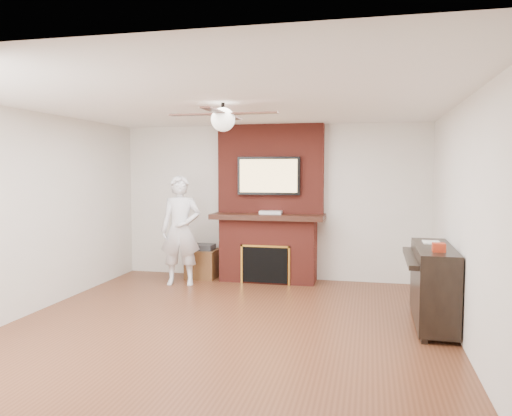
% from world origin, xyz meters
% --- Properties ---
extents(room_shell, '(5.36, 5.86, 2.86)m').
position_xyz_m(room_shell, '(0.00, 0.00, 1.25)').
color(room_shell, '#522A18').
rests_on(room_shell, ground).
extents(fireplace, '(1.78, 0.64, 2.50)m').
position_xyz_m(fireplace, '(0.00, 2.55, 1.00)').
color(fireplace, maroon).
rests_on(fireplace, ground).
extents(tv, '(1.00, 0.08, 0.60)m').
position_xyz_m(tv, '(0.00, 2.50, 1.68)').
color(tv, black).
rests_on(tv, fireplace).
extents(ceiling_fan, '(1.21, 1.21, 0.31)m').
position_xyz_m(ceiling_fan, '(-0.00, 0.00, 2.33)').
color(ceiling_fan, black).
rests_on(ceiling_fan, room_shell).
extents(person, '(0.69, 0.53, 1.69)m').
position_xyz_m(person, '(-1.27, 1.95, 0.84)').
color(person, silver).
rests_on(person, ground).
extents(side_table, '(0.49, 0.49, 0.56)m').
position_xyz_m(side_table, '(-1.10, 2.48, 0.26)').
color(side_table, '#4F2E16').
rests_on(side_table, ground).
extents(piano, '(0.53, 1.40, 1.00)m').
position_xyz_m(piano, '(2.28, 0.66, 0.49)').
color(piano, black).
rests_on(piano, ground).
extents(cable_box, '(0.36, 0.21, 0.05)m').
position_xyz_m(cable_box, '(0.05, 2.45, 1.10)').
color(cable_box, silver).
rests_on(cable_box, fireplace).
extents(candle_green, '(0.07, 0.07, 0.09)m').
position_xyz_m(candle_green, '(0.05, 2.37, 0.05)').
color(candle_green, '#386F2C').
rests_on(candle_green, ground).
extents(candle_cream, '(0.08, 0.08, 0.10)m').
position_xyz_m(candle_cream, '(0.06, 2.38, 0.05)').
color(candle_cream, beige).
rests_on(candle_cream, ground).
extents(candle_blue, '(0.06, 0.06, 0.07)m').
position_xyz_m(candle_blue, '(0.20, 2.37, 0.03)').
color(candle_blue, teal).
rests_on(candle_blue, ground).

